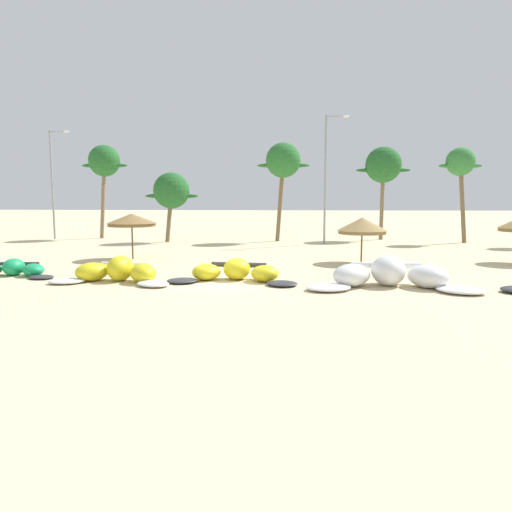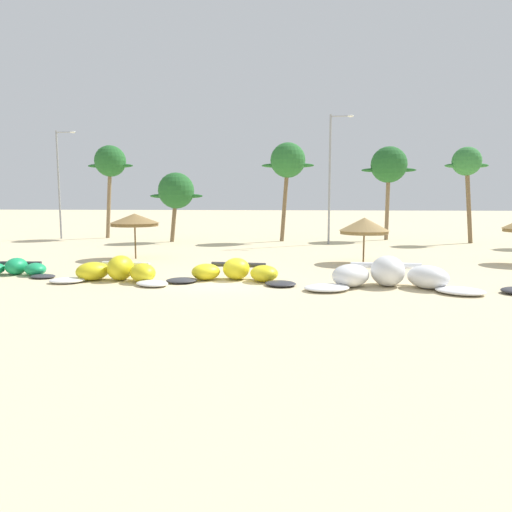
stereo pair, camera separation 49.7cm
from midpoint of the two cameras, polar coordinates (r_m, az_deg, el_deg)
ground_plane at (r=22.25m, az=-4.75°, el=-3.15°), size 260.00×260.00×0.00m
kite_far_left at (r=26.92m, az=-27.63°, el=-1.45°), size 5.19×2.54×0.86m
kite_left at (r=23.26m, az=-16.78°, el=-1.85°), size 6.02×3.09×1.18m
kite_left_of_center at (r=22.59m, az=-3.10°, el=-1.95°), size 6.36×3.14×1.04m
kite_center at (r=21.69m, az=15.00°, el=-2.24°), size 7.71×3.66×1.34m
beach_umbrella_near_van at (r=31.51m, az=-15.03°, el=4.18°), size 3.14×3.14×2.90m
beach_umbrella_middle at (r=29.24m, az=12.06°, el=3.57°), size 2.98×2.98×2.73m
palm_leftmost at (r=48.69m, az=-17.92°, el=10.58°), size 4.47×2.98×8.90m
palm_left at (r=42.99m, az=-10.38°, el=7.61°), size 4.75×3.17×6.12m
palm_left_of_gap at (r=43.27m, az=2.92°, el=11.18°), size 4.65×3.10×8.77m
palm_center_left at (r=46.33m, az=14.64°, el=10.36°), size 4.97×3.31×8.58m
palm_center_right at (r=45.14m, az=22.91°, el=10.06°), size 3.64×2.43×8.20m
lamppost_west at (r=49.26m, az=-23.26°, el=8.42°), size 1.98×0.24×10.14m
lamppost_west_center at (r=40.98m, az=8.12°, el=9.73°), size 1.98×0.24×10.72m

